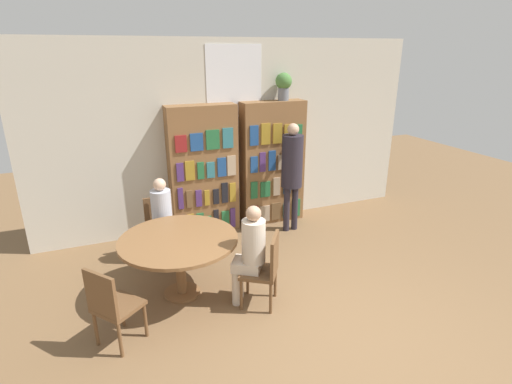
% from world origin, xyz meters
% --- Properties ---
extents(ground_plane, '(16.00, 16.00, 0.00)m').
position_xyz_m(ground_plane, '(0.00, 0.00, 0.00)').
color(ground_plane, brown).
extents(wall_back, '(6.40, 0.07, 3.00)m').
position_xyz_m(wall_back, '(0.00, 3.26, 1.51)').
color(wall_back, beige).
rests_on(wall_back, ground_plane).
extents(bookshelf_left, '(1.07, 0.34, 2.05)m').
position_xyz_m(bookshelf_left, '(-0.59, 3.06, 1.02)').
color(bookshelf_left, brown).
rests_on(bookshelf_left, ground_plane).
extents(bookshelf_right, '(1.07, 0.34, 2.05)m').
position_xyz_m(bookshelf_right, '(0.59, 3.06, 1.02)').
color(bookshelf_right, brown).
rests_on(bookshelf_right, ground_plane).
extents(flower_vase, '(0.26, 0.26, 0.43)m').
position_xyz_m(flower_vase, '(0.77, 3.07, 2.30)').
color(flower_vase, slate).
rests_on(flower_vase, bookshelf_right).
extents(reading_table, '(1.39, 1.39, 0.75)m').
position_xyz_m(reading_table, '(-1.36, 1.41, 0.65)').
color(reading_table, brown).
rests_on(reading_table, ground_plane).
extents(chair_near_camera, '(0.56, 0.56, 0.88)m').
position_xyz_m(chair_near_camera, '(-2.16, 0.77, 0.49)').
color(chair_near_camera, brown).
rests_on(chair_near_camera, ground_plane).
extents(chair_left_side, '(0.42, 0.42, 0.88)m').
position_xyz_m(chair_left_side, '(-1.40, 2.44, 0.49)').
color(chair_left_side, brown).
rests_on(chair_left_side, ground_plane).
extents(chair_far_side, '(0.55, 0.55, 0.88)m').
position_xyz_m(chair_far_side, '(-0.49, 0.84, 0.49)').
color(chair_far_side, brown).
rests_on(chair_far_side, ground_plane).
extents(seated_reader_left, '(0.29, 0.38, 1.22)m').
position_xyz_m(seated_reader_left, '(-1.39, 2.26, 0.69)').
color(seated_reader_left, '#B2B7C6').
rests_on(seated_reader_left, ground_plane).
extents(seated_reader_right, '(0.41, 0.40, 1.23)m').
position_xyz_m(seated_reader_right, '(-0.64, 0.94, 0.69)').
color(seated_reader_right, beige).
rests_on(seated_reader_right, ground_plane).
extents(librarian_standing, '(0.33, 0.60, 1.77)m').
position_xyz_m(librarian_standing, '(0.70, 2.56, 1.10)').
color(librarian_standing, '#28232D').
rests_on(librarian_standing, ground_plane).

